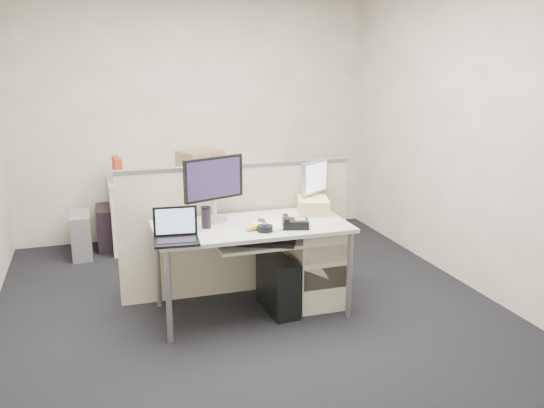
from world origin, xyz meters
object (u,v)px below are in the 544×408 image
object	(u,v)px
monitor_main	(214,189)
desk_phone	(295,224)
laptop	(176,227)
desk	(251,233)

from	to	relation	value
monitor_main	desk_phone	bearing A→B (deg)	-53.22
monitor_main	laptop	world-z (taller)	monitor_main
monitor_main	desk_phone	distance (m)	0.70
desk	laptop	world-z (taller)	laptop
monitor_main	laptop	xyz separation A→B (m)	(-0.37, -0.46, -0.14)
desk	desk_phone	size ratio (longest dim) A/B	7.65
desk	monitor_main	distance (m)	0.45
laptop	desk	bearing A→B (deg)	29.62
desk_phone	desk	bearing A→B (deg)	163.77
monitor_main	desk	bearing A→B (deg)	-55.77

